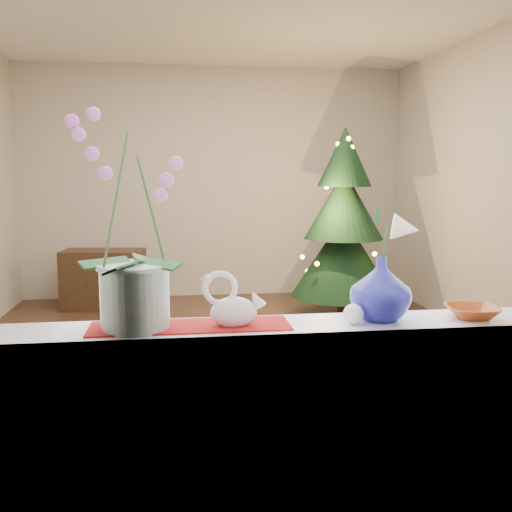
{
  "coord_description": "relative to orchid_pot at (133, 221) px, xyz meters",
  "views": [
    {
      "loc": [
        -0.41,
        -4.33,
        1.45
      ],
      "look_at": [
        -0.02,
        -1.4,
        1.03
      ],
      "focal_mm": 40.0,
      "sensor_mm": 36.0,
      "label": 1
    }
  ],
  "objects": [
    {
      "name": "paperweight",
      "position": [
        0.77,
        -0.04,
        -0.34
      ],
      "size": [
        0.09,
        0.09,
        0.07
      ],
      "primitive_type": "sphere",
      "rotation": [
        0.0,
        0.0,
        0.31
      ],
      "color": "white",
      "rests_on": "windowsill"
    },
    {
      "name": "wall_front",
      "position": [
        0.57,
        -0.13,
        0.06
      ],
      "size": [
        4.5,
        0.1,
        2.7
      ],
      "primitive_type": "cube",
      "color": "beige",
      "rests_on": "ground"
    },
    {
      "name": "windowsill",
      "position": [
        0.57,
        -0.0,
        -0.39
      ],
      "size": [
        2.2,
        0.26,
        0.04
      ],
      "primitive_type": "cube",
      "color": "white",
      "rests_on": "window_apron"
    },
    {
      "name": "side_table",
      "position": [
        -0.68,
        4.32,
        -0.97
      ],
      "size": [
        0.91,
        0.54,
        0.64
      ],
      "primitive_type": "cube",
      "rotation": [
        0.0,
        0.0,
        -0.14
      ],
      "color": "black",
      "rests_on": "ground"
    },
    {
      "name": "ceiling",
      "position": [
        0.57,
        2.37,
        1.41
      ],
      "size": [
        5.0,
        5.0,
        0.0
      ],
      "primitive_type": "plane",
      "color": "white",
      "rests_on": "wall_back"
    },
    {
      "name": "wall_back",
      "position": [
        0.57,
        4.87,
        0.06
      ],
      "size": [
        4.5,
        0.1,
        2.7
      ],
      "primitive_type": "cube",
      "color": "beige",
      "rests_on": "ground"
    },
    {
      "name": "window_apron",
      "position": [
        0.57,
        -0.09,
        -0.85
      ],
      "size": [
        2.2,
        0.08,
        0.88
      ],
      "primitive_type": "cube",
      "color": "white",
      "rests_on": "ground"
    },
    {
      "name": "ground",
      "position": [
        0.57,
        2.37,
        -1.29
      ],
      "size": [
        5.0,
        5.0,
        0.0
      ],
      "primitive_type": "plane",
      "color": "#352015",
      "rests_on": "ground"
    },
    {
      "name": "lily",
      "position": [
        0.88,
        0.01,
        -0.01
      ],
      "size": [
        0.15,
        0.08,
        0.2
      ],
      "primitive_type": null,
      "color": "white",
      "rests_on": "blue_vase"
    },
    {
      "name": "xmas_tree",
      "position": [
        1.8,
        3.62,
        -0.33
      ],
      "size": [
        1.36,
        1.36,
        1.92
      ],
      "primitive_type": null,
      "rotation": [
        0.0,
        0.0,
        -0.37
      ],
      "color": "black",
      "rests_on": "ground"
    },
    {
      "name": "runner",
      "position": [
        0.19,
        -0.0,
        -0.37
      ],
      "size": [
        0.7,
        0.2,
        0.01
      ],
      "primitive_type": "cube",
      "color": "maroon",
      "rests_on": "windowsill"
    },
    {
      "name": "swan",
      "position": [
        0.34,
        -0.02,
        -0.28
      ],
      "size": [
        0.24,
        0.16,
        0.19
      ],
      "primitive_type": null,
      "rotation": [
        0.0,
        0.0,
        0.26
      ],
      "color": "silver",
      "rests_on": "windowsill"
    },
    {
      "name": "amber_dish",
      "position": [
        1.23,
        -0.02,
        -0.35
      ],
      "size": [
        0.18,
        0.18,
        0.04
      ],
      "primitive_type": "imported",
      "rotation": [
        0.0,
        0.0,
        -0.11
      ],
      "color": "#913A14",
      "rests_on": "windowsill"
    },
    {
      "name": "wall_right",
      "position": [
        2.82,
        2.37,
        0.06
      ],
      "size": [
        0.1,
        5.0,
        2.7
      ],
      "primitive_type": "cube",
      "color": "beige",
      "rests_on": "ground"
    },
    {
      "name": "blue_vase",
      "position": [
        0.88,
        0.01,
        -0.24
      ],
      "size": [
        0.32,
        0.32,
        0.27
      ],
      "primitive_type": "imported",
      "rotation": [
        0.0,
        0.0,
        0.33
      ],
      "color": "navy",
      "rests_on": "windowsill"
    },
    {
      "name": "window_frame",
      "position": [
        0.57,
        -0.1,
        0.41
      ],
      "size": [
        2.22,
        0.06,
        1.6
      ],
      "primitive_type": null,
      "color": "white",
      "rests_on": "windowsill"
    },
    {
      "name": "orchid_pot",
      "position": [
        0.0,
        0.0,
        0.0
      ],
      "size": [
        0.33,
        0.33,
        0.75
      ],
      "primitive_type": null,
      "rotation": [
        0.0,
        0.0,
        0.38
      ],
      "color": "white",
      "rests_on": "windowsill"
    }
  ]
}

